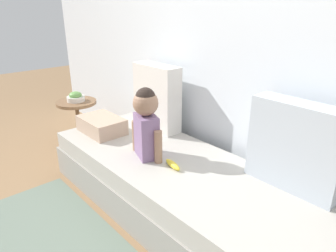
% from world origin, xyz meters
% --- Properties ---
extents(ground_plane, '(12.00, 12.00, 0.00)m').
position_xyz_m(ground_plane, '(0.00, 0.00, 0.00)').
color(ground_plane, '#93704C').
extents(back_wall, '(5.50, 0.10, 2.24)m').
position_xyz_m(back_wall, '(0.00, 0.55, 1.12)').
color(back_wall, silver).
rests_on(back_wall, ground).
extents(couch, '(2.30, 0.84, 0.40)m').
position_xyz_m(couch, '(0.00, 0.00, 0.20)').
color(couch, '#9C978F').
rests_on(couch, ground).
extents(throw_pillow_left, '(0.46, 0.16, 0.56)m').
position_xyz_m(throw_pillow_left, '(-0.63, 0.32, 0.68)').
color(throw_pillow_left, silver).
rests_on(throw_pillow_left, couch).
extents(throw_pillow_right, '(0.55, 0.16, 0.53)m').
position_xyz_m(throw_pillow_right, '(0.63, 0.32, 0.66)').
color(throw_pillow_right, '#B2BCC6').
rests_on(throw_pillow_right, couch).
extents(toddler, '(0.32, 0.19, 0.51)m').
position_xyz_m(toddler, '(-0.26, -0.09, 0.67)').
color(toddler, gray).
rests_on(toddler, couch).
extents(banana, '(0.18, 0.08, 0.04)m').
position_xyz_m(banana, '(-0.01, -0.06, 0.42)').
color(banana, yellow).
rests_on(banana, couch).
extents(folded_blanket, '(0.40, 0.28, 0.13)m').
position_xyz_m(folded_blanket, '(-0.87, -0.10, 0.46)').
color(folded_blanket, tan).
rests_on(folded_blanket, couch).
extents(side_table, '(0.41, 0.41, 0.50)m').
position_xyz_m(side_table, '(-1.56, -0.00, 0.38)').
color(side_table, brown).
rests_on(side_table, ground).
extents(fruit_bowl, '(0.18, 0.18, 0.10)m').
position_xyz_m(fruit_bowl, '(-1.56, -0.00, 0.54)').
color(fruit_bowl, silver).
rests_on(fruit_bowl, side_table).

